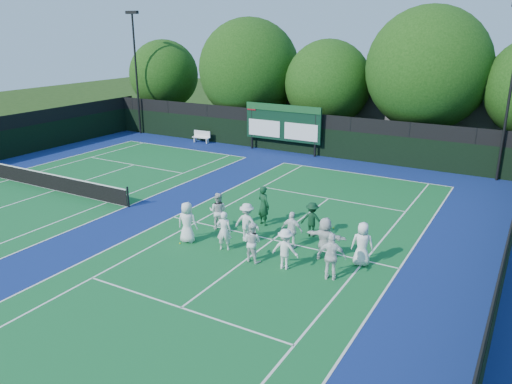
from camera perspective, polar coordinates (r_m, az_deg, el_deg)
The scene contains 32 objects.
ground at distance 20.95m, azimuth 0.65°, elevation -6.46°, with size 120.00×120.00×0.00m, color #1D370F.
court_apron at distance 24.91m, azimuth -10.33°, elevation -2.64°, with size 34.00×32.00×0.01m, color navy.
near_court at distance 21.75m, azimuth 1.94°, elevation -5.48°, with size 11.05×23.85×0.01m.
left_court at distance 30.49m, azimuth -21.95°, elevation 0.19°, with size 11.05×23.85×0.01m.
back_fence at distance 36.78m, azimuth 4.75°, elevation 6.54°, with size 34.00×0.08×3.00m.
divider_fence_right at distance 19.10m, azimuth 26.73°, elevation -6.60°, with size 0.08×32.00×3.00m.
scoreboard at distance 36.69m, azimuth 3.06°, elevation 7.87°, with size 6.00×0.21×3.55m.
clubhouse at distance 42.69m, azimuth 14.38°, elevation 8.53°, with size 18.00×6.00×4.00m, color #535358.
light_pole_left at distance 44.37m, azimuth -13.63°, elevation 14.53°, with size 1.20×0.30×10.12m.
tennis_net at distance 30.35m, azimuth -22.06°, elevation 1.06°, with size 11.30×0.10×1.10m.
bench at distance 40.52m, azimuth -6.23°, elevation 6.35°, with size 1.52×0.48×0.95m.
tree_a at distance 47.42m, azimuth -10.25°, elevation 12.86°, with size 6.22×6.22×7.86m.
tree_b at distance 42.15m, azimuth -0.57°, elevation 13.54°, with size 8.25×8.25×9.67m.
tree_c at distance 39.15m, azimuth 8.45°, elevation 11.96°, with size 6.51×6.51×8.06m.
tree_d at distance 36.99m, azimuth 19.29°, elevation 12.81°, with size 8.41×8.41×10.33m.
tennis_ball_0 at distance 21.58m, azimuth -8.69°, elevation -5.82°, with size 0.07×0.07×0.07m, color #C2D719.
tennis_ball_1 at distance 22.69m, azimuth 6.86°, elevation -4.51°, with size 0.07×0.07×0.07m, color #C2D719.
tennis_ball_3 at distance 25.70m, azimuth -7.97°, elevation -1.80°, with size 0.07×0.07×0.07m, color #C2D719.
tennis_ball_4 at distance 23.19m, azimuth 8.84°, elevation -4.08°, with size 0.07×0.07×0.07m, color #C2D719.
tennis_ball_5 at distance 21.12m, azimuth 3.91°, elevation -6.19°, with size 0.07×0.07×0.07m, color #C2D719.
player_front_0 at distance 21.42m, azimuth -7.86°, elevation -3.46°, with size 0.87×0.57×1.79m, color white.
player_front_1 at distance 20.54m, azimuth -3.67°, elevation -4.45°, with size 0.61×0.40×1.68m, color white.
player_front_2 at distance 19.54m, azimuth -0.45°, elevation -5.74°, with size 0.79×0.61×1.62m, color white.
player_front_3 at distance 18.98m, azimuth 3.35°, elevation -6.53°, with size 1.04×0.60×1.62m, color white.
player_front_4 at distance 18.34m, azimuth 8.63°, elevation -7.31°, with size 1.06×0.44×1.80m, color white.
player_back_0 at distance 22.67m, azimuth -4.36°, elevation -2.19°, with size 0.84×0.65×1.73m, color silver.
player_back_1 at distance 21.37m, azimuth -1.05°, elevation -3.48°, with size 1.10×0.63×1.70m, color white.
player_back_2 at distance 20.72m, azimuth 4.13°, elevation -4.37°, with size 0.94×0.39×1.60m, color white.
player_back_3 at distance 19.83m, azimuth 7.89°, elevation -5.31°, with size 1.64×0.52×1.77m, color white.
player_back_4 at distance 19.64m, azimuth 12.05°, elevation -5.83°, with size 0.85×0.56×1.75m, color white.
coach_left at distance 23.05m, azimuth 0.88°, elevation -1.57°, with size 0.69×0.45×1.89m, color #103D20.
coach_right at distance 21.98m, azimuth 6.41°, elevation -3.14°, with size 1.02×0.58×1.57m, color #0D331B.
Camera 1 is at (9.31, -16.62, 8.72)m, focal length 35.00 mm.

